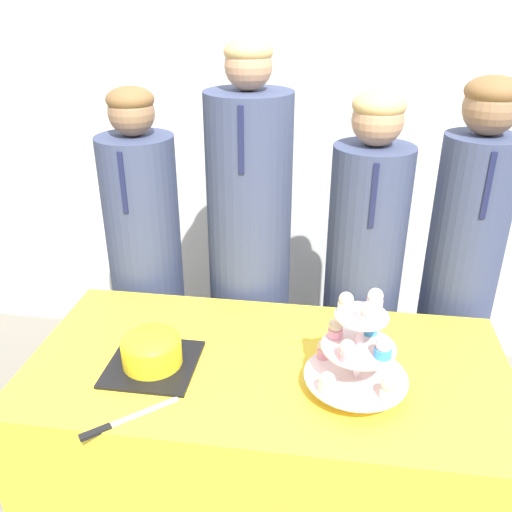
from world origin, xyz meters
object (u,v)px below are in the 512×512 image
round_cake (152,350)px  cake_knife (114,424)px  cupcake_stand (359,349)px  student_1 (250,269)px  student_0 (148,278)px  student_2 (361,292)px  student_3 (457,290)px

round_cake → cake_knife: (-0.02, -0.25, -0.05)m
round_cake → cake_knife: 0.26m
cupcake_stand → student_1: size_ratio=0.19×
student_0 → student_2: (0.85, -0.00, 0.01)m
round_cake → cupcake_stand: bearing=-3.0°
student_3 → cupcake_stand: bearing=-121.5°
student_0 → student_3: student_3 is taller
student_0 → student_2: bearing=-0.0°
round_cake → cupcake_stand: size_ratio=0.84×
student_0 → student_1: student_1 is taller
cake_knife → cupcake_stand: (0.61, 0.22, 0.14)m
student_3 → round_cake: bearing=-148.3°
cupcake_stand → cake_knife: bearing=-160.1°
student_1 → round_cake: bearing=-107.9°
cupcake_stand → student_1: 0.76m
cupcake_stand → student_2: 0.66m
student_1 → student_0: bearing=-180.0°
student_0 → student_3: bearing=-0.0°
cupcake_stand → student_3: 0.76m
student_1 → student_2: student_1 is taller
cupcake_stand → student_2: bearing=86.6°
round_cake → cake_knife: bearing=-94.8°
cake_knife → student_1: 0.88m
student_0 → student_1: (0.42, 0.00, 0.07)m
round_cake → cupcake_stand: 0.60m
cupcake_stand → student_0: 1.05m
student_2 → student_3: bearing=-0.0°
cupcake_stand → round_cake: bearing=177.0°
round_cake → student_3: bearing=31.7°
student_0 → student_2: size_ratio=1.00×
student_2 → student_3: (0.35, -0.00, 0.04)m
student_1 → student_3: size_ratio=1.07×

